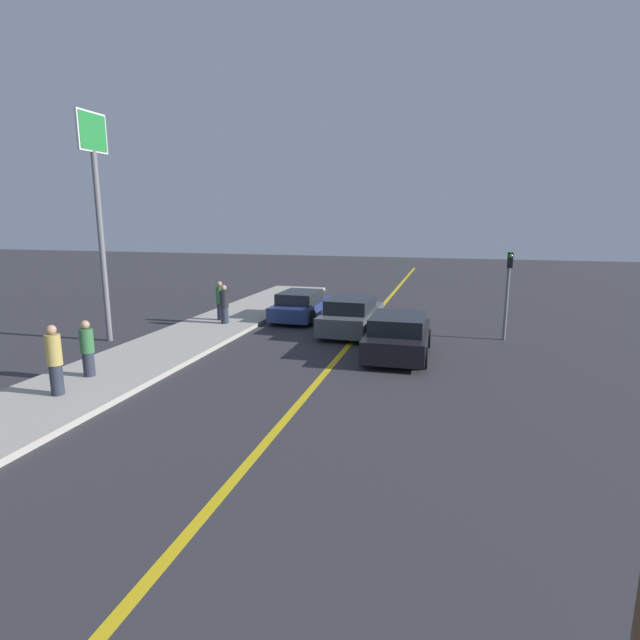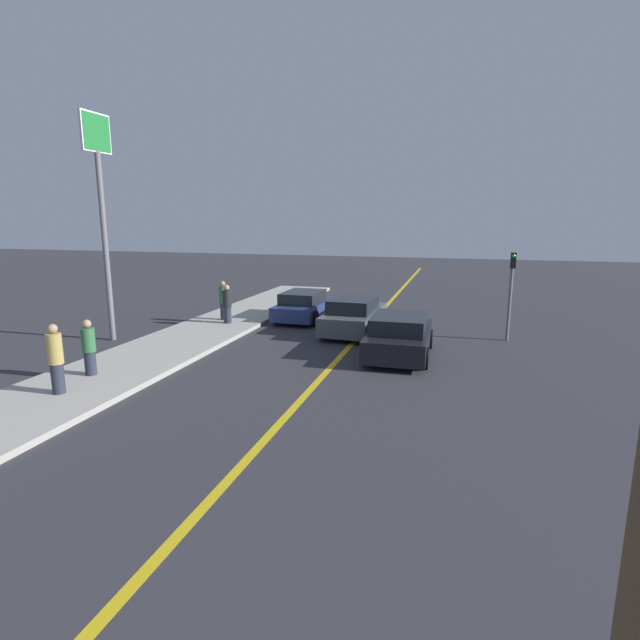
% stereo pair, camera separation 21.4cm
% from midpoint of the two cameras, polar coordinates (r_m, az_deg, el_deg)
% --- Properties ---
extents(road_center_line, '(0.20, 60.00, 0.01)m').
position_cam_midpoint_polar(road_center_line, '(16.12, 1.71, -4.30)').
color(road_center_line, gold).
rests_on(road_center_line, ground_plane).
extents(sidewalk_left, '(3.21, 32.67, 0.16)m').
position_cam_midpoint_polar(sidewalk_left, '(16.97, -19.34, -3.89)').
color(sidewalk_left, '#ADA89E').
rests_on(sidewalk_left, ground_plane).
extents(car_ahead_center, '(2.07, 4.04, 1.38)m').
position_cam_midpoint_polar(car_ahead_center, '(16.32, 8.51, -1.81)').
color(car_ahead_center, black).
rests_on(car_ahead_center, ground_plane).
extents(car_far_distant, '(2.02, 4.28, 1.40)m').
position_cam_midpoint_polar(car_far_distant, '(19.52, 3.30, 0.54)').
color(car_far_distant, '#4C5156').
rests_on(car_far_distant, ground_plane).
extents(car_parked_left_lot, '(1.93, 3.96, 1.26)m').
position_cam_midpoint_polar(car_parked_left_lot, '(21.99, -2.48, 1.64)').
color(car_parked_left_lot, navy).
rests_on(car_parked_left_lot, ground_plane).
extents(pedestrian_near_curb, '(0.36, 0.36, 1.75)m').
position_cam_midpoint_polar(pedestrian_near_curb, '(13.80, -28.46, -4.06)').
color(pedestrian_near_curb, '#282D3D').
rests_on(pedestrian_near_curb, sidewalk_left).
extents(pedestrian_mid_group, '(0.36, 0.36, 1.56)m').
position_cam_midpoint_polar(pedestrian_mid_group, '(15.05, -25.43, -2.97)').
color(pedestrian_mid_group, '#282D3D').
rests_on(pedestrian_mid_group, sidewalk_left).
extents(pedestrian_far_standing, '(0.37, 0.37, 1.59)m').
position_cam_midpoint_polar(pedestrian_far_standing, '(20.78, -11.19, 1.76)').
color(pedestrian_far_standing, '#282D3D').
rests_on(pedestrian_far_standing, sidewalk_left).
extents(pedestrian_by_sign, '(0.33, 0.33, 1.65)m').
position_cam_midpoint_polar(pedestrian_by_sign, '(21.51, -11.63, 2.18)').
color(pedestrian_by_sign, '#282D3D').
rests_on(pedestrian_by_sign, sidewalk_left).
extents(traffic_light, '(0.18, 0.40, 3.22)m').
position_cam_midpoint_polar(traffic_light, '(19.19, 20.37, 3.72)').
color(traffic_light, slate).
rests_on(traffic_light, ground_plane).
extents(roadside_sign, '(0.20, 1.42, 7.92)m').
position_cam_midpoint_polar(roadside_sign, '(19.44, -24.49, 13.91)').
color(roadside_sign, slate).
rests_on(roadside_sign, ground_plane).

